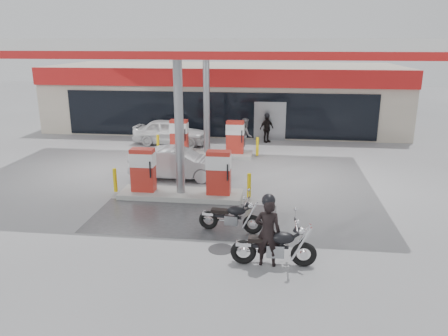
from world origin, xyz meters
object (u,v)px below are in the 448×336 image
object	(u,v)px
pump_island_far	(207,142)
main_motorcycle	(275,247)
biker_main	(268,232)
attendant	(245,135)
biker_walking	(267,128)
sedan_white	(171,132)
hatchback_silver	(177,163)
parked_car_right	(295,125)
parked_motorcycle	(231,218)
pump_island_near	(181,178)
parked_car_left	(132,120)

from	to	relation	value
pump_island_far	main_motorcycle	bearing A→B (deg)	-71.97
biker_main	attendant	distance (m)	11.80
pump_island_far	attendant	size ratio (longest dim) A/B	2.93
biker_main	biker_walking	xyz separation A→B (m)	(-0.43, 14.05, -0.12)
pump_island_far	sedan_white	xyz separation A→B (m)	(-2.39, 2.20, -0.01)
pump_island_far	biker_walking	world-z (taller)	pump_island_far
attendant	hatchback_silver	xyz separation A→B (m)	(-2.45, -4.80, -0.24)
main_motorcycle	attendant	xyz separation A→B (m)	(-1.66, 11.70, 0.38)
pump_island_far	biker_walking	distance (m)	4.39
parked_car_right	attendant	bearing A→B (deg)	171.84
parked_motorcycle	attendant	distance (m)	9.81
biker_main	parked_motorcycle	world-z (taller)	biker_main
pump_island_far	parked_car_right	xyz separation A→B (m)	(4.50, 6.00, -0.18)
biker_main	sedan_white	world-z (taller)	biker_main
parked_car_right	biker_walking	xyz separation A→B (m)	(-1.65, -2.66, 0.25)
pump_island_near	main_motorcycle	bearing A→B (deg)	-53.46
pump_island_near	pump_island_far	world-z (taller)	same
main_motorcycle	biker_walking	distance (m)	14.06
biker_main	parked_car_right	world-z (taller)	biker_main
main_motorcycle	parked_car_left	world-z (taller)	parked_car_left
hatchback_silver	parked_car_right	world-z (taller)	hatchback_silver
main_motorcycle	hatchback_silver	distance (m)	8.03
pump_island_near	sedan_white	world-z (taller)	pump_island_near
pump_island_far	parked_car_left	distance (m)	8.37
parked_motorcycle	parked_car_right	distance (m)	14.98
pump_island_near	parked_car_left	bearing A→B (deg)	115.95
biker_main	hatchback_silver	world-z (taller)	biker_main
pump_island_near	parked_motorcycle	size ratio (longest dim) A/B	2.62
parked_car_right	sedan_white	bearing A→B (deg)	138.91
parked_motorcycle	biker_walking	xyz separation A→B (m)	(0.69, 12.14, 0.34)
parked_motorcycle	attendant	xyz separation A→B (m)	(-0.34, 9.80, 0.43)
pump_island_near	parked_motorcycle	world-z (taller)	pump_island_near
pump_island_near	biker_main	distance (m)	5.75
pump_island_far	sedan_white	distance (m)	3.25
attendant	main_motorcycle	bearing A→B (deg)	175.45
pump_island_near	parked_car_right	bearing A→B (deg)	69.44
main_motorcycle	sedan_white	xyz separation A→B (m)	(-5.87, 12.90, 0.20)
biker_main	main_motorcycle	bearing A→B (deg)	-174.58
parked_car_right	parked_car_left	bearing A→B (deg)	110.02
biker_main	sedan_white	xyz separation A→B (m)	(-5.67, 12.91, -0.21)
pump_island_far	hatchback_silver	world-z (taller)	pump_island_far
attendant	hatchback_silver	world-z (taller)	attendant
sedan_white	hatchback_silver	world-z (taller)	sedan_white
pump_island_near	parked_motorcycle	bearing A→B (deg)	-52.31
hatchback_silver	parked_car_left	size ratio (longest dim) A/B	0.95
pump_island_far	biker_main	bearing A→B (deg)	-72.95
attendant	parked_car_right	world-z (taller)	attendant
parked_car_right	biker_walking	distance (m)	3.14
pump_island_near	biker_main	bearing A→B (deg)	-55.11
attendant	pump_island_near	bearing A→B (deg)	152.77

